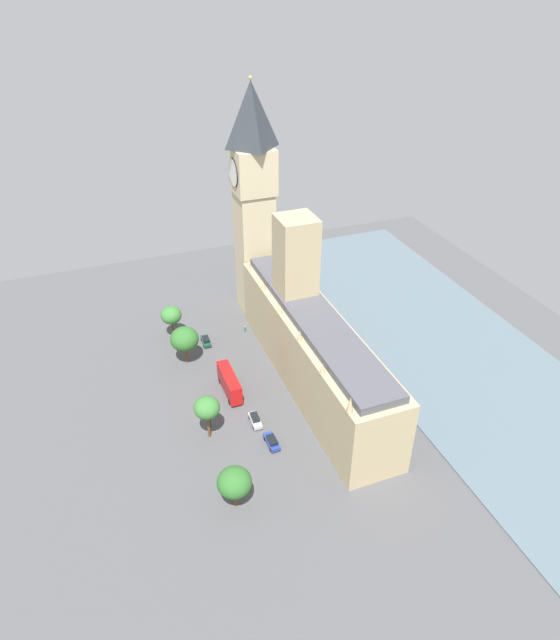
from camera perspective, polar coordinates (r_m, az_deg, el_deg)
name	(u,v)px	position (r m, az deg, el deg)	size (l,w,h in m)	color
ground_plane	(304,384)	(118.49, 2.50, -6.69)	(144.82, 144.82, 0.00)	#4C4C4F
river_thames	(447,348)	(134.43, 17.07, -2.81)	(41.52, 130.33, 0.25)	slate
parliament_building	(311,341)	(114.30, 3.24, -2.23)	(12.00, 58.28, 33.95)	tan
clock_tower	(254,201)	(131.49, -2.77, 12.38)	(9.36, 9.36, 56.50)	#CCBA8E
car_dark_green_kerbside	(206,341)	(130.79, -7.76, -2.16)	(1.99, 4.48, 1.74)	#19472D
double_decker_bus_corner	(229,382)	(115.14, -5.31, -6.51)	(2.71, 10.52, 4.75)	red
car_silver_trailing	(255,420)	(108.96, -2.62, -10.38)	(1.95, 4.65, 1.74)	#B7B7BC
car_blue_near_tower	(272,441)	(104.74, -0.87, -12.58)	(1.99, 4.79, 1.74)	navy
pedestrian_leading	(245,329)	(134.19, -3.67, -0.94)	(0.48, 0.59, 1.68)	#336B60
plane_tree_far_end	(171,315)	(131.57, -11.32, 0.47)	(4.91, 4.91, 8.33)	brown
plane_tree_under_trees	(184,339)	(122.44, -9.96, -1.98)	(6.31, 6.31, 9.10)	brown
plane_tree_by_river_gate	(234,482)	(92.28, -4.79, -16.57)	(5.76, 5.76, 8.14)	brown
plane_tree_opposite_hall	(207,408)	(102.90, -7.66, -9.11)	(4.92, 4.92, 9.33)	brown
street_lamp_midblock	(176,323)	(131.32, -10.86, -0.36)	(0.56, 0.56, 6.65)	black
street_lamp_slot_10	(210,412)	(106.60, -7.38, -9.54)	(0.56, 0.56, 5.76)	black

